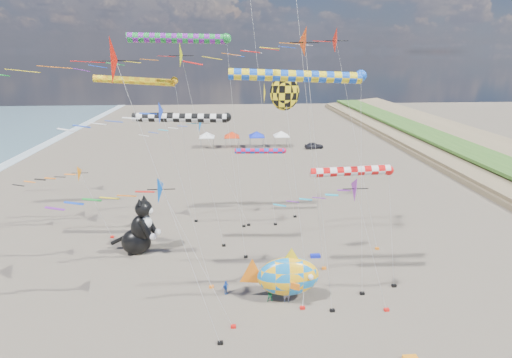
{
  "coord_description": "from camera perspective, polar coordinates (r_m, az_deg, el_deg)",
  "views": [
    {
      "loc": [
        -1.74,
        -19.13,
        18.56
      ],
      "look_at": [
        0.46,
        12.0,
        8.59
      ],
      "focal_mm": 28.0,
      "sensor_mm": 36.0,
      "label": 1
    }
  ],
  "objects": [
    {
      "name": "delta_kite_6",
      "position": [
        35.65,
        11.93,
        18.46
      ],
      "size": [
        12.78,
        2.39,
        20.73
      ],
      "color": "red",
      "rests_on": "ground"
    },
    {
      "name": "person_adult",
      "position": [
        32.07,
        4.46,
        -15.75
      ],
      "size": [
        0.71,
        0.53,
        1.8
      ],
      "primitive_type": "imported",
      "rotation": [
        0.0,
        0.0,
        0.15
      ],
      "color": "gray",
      "rests_on": "ground"
    },
    {
      "name": "windsock_0",
      "position": [
        34.22,
        -10.13,
        8.52
      ],
      "size": [
        9.51,
        0.79,
        13.7
      ],
      "color": "black",
      "rests_on": "ground"
    },
    {
      "name": "delta_kite_1",
      "position": [
        43.74,
        -25.64,
        0.15
      ],
      "size": [
        9.2,
        1.81,
        7.94
      ],
      "color": "orange",
      "rests_on": "ground"
    },
    {
      "name": "kite_bag_0",
      "position": [
        38.8,
        8.47,
        -10.81
      ],
      "size": [
        0.9,
        0.44,
        0.3
      ],
      "primitive_type": "cube",
      "color": "#1320C1",
      "rests_on": "ground"
    },
    {
      "name": "windsock_3",
      "position": [
        40.81,
        -10.47,
        19.09
      ],
      "size": [
        11.02,
        0.95,
        20.25
      ],
      "color": "#1A9034",
      "rests_on": "ground"
    },
    {
      "name": "delta_kite_9",
      "position": [
        25.22,
        4.41,
        18.25
      ],
      "size": [
        9.78,
        1.97,
        20.16
      ],
      "color": "#E8420C",
      "rests_on": "ground"
    },
    {
      "name": "child_blue",
      "position": [
        33.15,
        -4.34,
        -15.2
      ],
      "size": [
        0.69,
        0.66,
        1.15
      ],
      "primitive_type": "imported",
      "rotation": [
        0.0,
        0.0,
        0.73
      ],
      "color": "blue",
      "rests_on": "ground"
    },
    {
      "name": "windsock_4",
      "position": [
        43.43,
        -16.39,
        13.23
      ],
      "size": [
        9.67,
        0.76,
        16.14
      ],
      "color": "#F1A414",
      "rests_on": "ground"
    },
    {
      "name": "delta_kite_10",
      "position": [
        29.74,
        -15.96,
        8.48
      ],
      "size": [
        10.13,
        1.81,
        15.43
      ],
      "color": "blue",
      "rests_on": "ground"
    },
    {
      "name": "fish_inflatable",
      "position": [
        31.35,
        4.49,
        -13.68
      ],
      "size": [
        6.37,
        2.6,
        4.67
      ],
      "color": "#1478C6",
      "rests_on": "ground"
    },
    {
      "name": "windsock_1",
      "position": [
        44.31,
        0.91,
        3.94
      ],
      "size": [
        7.14,
        0.61,
        8.38
      ],
      "color": "red",
      "rests_on": "ground"
    },
    {
      "name": "angelfish_kite",
      "position": [
        30.57,
        3.74,
        11.95
      ],
      "size": [
        3.74,
        3.02,
        16.95
      ],
      "color": "yellow",
      "rests_on": "ground"
    },
    {
      "name": "cat_inflatable",
      "position": [
        39.84,
        -16.5,
        -6.22
      ],
      "size": [
        4.68,
        3.16,
        5.77
      ],
      "primitive_type": null,
      "rotation": [
        0.0,
        0.0,
        -0.26
      ],
      "color": "black",
      "rests_on": "ground"
    },
    {
      "name": "parked_car",
      "position": [
        81.02,
        8.3,
        4.76
      ],
      "size": [
        3.92,
        2.1,
        1.27
      ],
      "primitive_type": "imported",
      "rotation": [
        0.0,
        0.0,
        1.74
      ],
      "color": "#26262D",
      "rests_on": "ground"
    },
    {
      "name": "windsock_2",
      "position": [
        27.46,
        6.53,
        14.26
      ],
      "size": [
        10.53,
        0.79,
        17.42
      ],
      "color": "blue",
      "rests_on": "ground"
    },
    {
      "name": "tent_row",
      "position": [
        80.68,
        -1.69,
        6.71
      ],
      "size": [
        19.2,
        4.2,
        3.8
      ],
      "color": "white",
      "rests_on": "ground"
    },
    {
      "name": "kite_bag_2",
      "position": [
        36.16,
        4.48,
        -12.94
      ],
      "size": [
        0.9,
        0.44,
        0.3
      ],
      "primitive_type": "cube",
      "color": "black",
      "rests_on": "ground"
    },
    {
      "name": "delta_kite_2",
      "position": [
        22.83,
        -19.72,
        15.19
      ],
      "size": [
        14.8,
        2.89,
        19.63
      ],
      "color": "red",
      "rests_on": "ground"
    },
    {
      "name": "windsock_5",
      "position": [
        30.6,
        13.98,
        1.02
      ],
      "size": [
        7.56,
        0.75,
        10.48
      ],
      "color": "red",
      "rests_on": "ground"
    },
    {
      "name": "delta_kite_7",
      "position": [
        41.64,
        -8.12,
        7.45
      ],
      "size": [
        10.43,
        2.08,
        12.59
      ],
      "color": "blue",
      "rests_on": "ground"
    },
    {
      "name": "delta_kite_0",
      "position": [
        36.42,
        -11.97,
        16.53
      ],
      "size": [
        11.93,
        2.39,
        19.52
      ],
      "color": "#D7E80C",
      "rests_on": "ground"
    },
    {
      "name": "child_green",
      "position": [
        32.18,
        2.15,
        -16.17
      ],
      "size": [
        0.66,
        0.54,
        1.24
      ],
      "primitive_type": "imported",
      "rotation": [
        0.0,
        0.0,
        0.12
      ],
      "color": "#1D7B49",
      "rests_on": "ground"
    },
    {
      "name": "delta_kite_8",
      "position": [
        27.77,
        14.46,
        -2.01
      ],
      "size": [
        7.63,
        1.98,
        10.73
      ],
      "color": "purple",
      "rests_on": "ground"
    },
    {
      "name": "delta_kite_4",
      "position": [
        25.75,
        -15.89,
        -2.59
      ],
      "size": [
        11.42,
        1.98,
        11.25
      ],
      "color": "#054DBE",
      "rests_on": "ground"
    }
  ]
}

